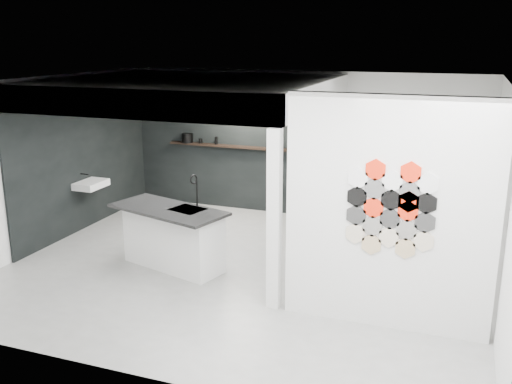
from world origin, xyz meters
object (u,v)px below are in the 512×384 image
object	(u,v)px
partition_panel	(389,215)
utensil_cup	(201,141)
stockpot	(187,138)
bottle_dark	(216,141)
kitchen_island	(173,236)
glass_vase	(305,146)
glass_bowl	(305,147)
kettle	(275,144)
wall_basin	(91,184)

from	to	relation	value
partition_panel	utensil_cup	distance (m)	5.75
partition_panel	stockpot	world-z (taller)	partition_panel
partition_panel	bottle_dark	world-z (taller)	partition_panel
partition_panel	kitchen_island	xyz separation A→B (m)	(-3.26, 0.75, -0.91)
glass_vase	utensil_cup	bearing A→B (deg)	180.00
partition_panel	utensil_cup	size ratio (longest dim) A/B	30.02
stockpot	partition_panel	bearing A→B (deg)	-40.30
stockpot	glass_bowl	bearing A→B (deg)	0.00
kettle	kitchen_island	bearing A→B (deg)	-90.30
bottle_dark	utensil_cup	size ratio (longest dim) A/B	1.65
partition_panel	kettle	size ratio (longest dim) A/B	14.91
glass_bowl	stockpot	bearing A→B (deg)	180.00
kitchen_island	glass_vase	size ratio (longest dim) A/B	12.35
wall_basin	stockpot	world-z (taller)	stockpot
kettle	glass_vase	world-z (taller)	kettle
glass_bowl	glass_vase	xyz separation A→B (m)	(0.00, 0.00, 0.02)
glass_vase	utensil_cup	distance (m)	2.19
stockpot	bottle_dark	distance (m)	0.64
wall_basin	stockpot	size ratio (longest dim) A/B	2.64
utensil_cup	glass_bowl	bearing A→B (deg)	0.00
glass_vase	bottle_dark	world-z (taller)	glass_vase
glass_vase	stockpot	bearing A→B (deg)	180.00
bottle_dark	utensil_cup	world-z (taller)	bottle_dark
partition_panel	glass_bowl	distance (m)	4.39
kitchen_island	glass_bowl	distance (m)	3.45
bottle_dark	stockpot	bearing A→B (deg)	180.00
kettle	bottle_dark	size ratio (longest dim) A/B	1.22
wall_basin	glass_bowl	bearing A→B (deg)	31.35
partition_panel	kettle	distance (m)	4.70
kettle	glass_bowl	bearing A→B (deg)	10.39
partition_panel	bottle_dark	size ratio (longest dim) A/B	18.17
stockpot	utensil_cup	bearing A→B (deg)	0.00
wall_basin	kettle	distance (m)	3.52
wall_basin	glass_bowl	distance (m)	4.00
wall_basin	utensil_cup	bearing A→B (deg)	59.81
kitchen_island	glass_vase	bearing A→B (deg)	85.38
kitchen_island	glass_bowl	xyz separation A→B (m)	(1.19, 3.12, 0.89)
kitchen_island	glass_vase	distance (m)	3.46
stockpot	kettle	xyz separation A→B (m)	(1.88, 0.00, -0.01)
kettle	bottle_dark	world-z (taller)	kettle
partition_panel	glass_bowl	size ratio (longest dim) A/B	17.83
kitchen_island	stockpot	xyz separation A→B (m)	(-1.30, 3.12, 0.92)
bottle_dark	glass_bowl	bearing A→B (deg)	0.00
glass_vase	partition_panel	bearing A→B (deg)	-61.77
stockpot	utensil_cup	size ratio (longest dim) A/B	2.43
stockpot	kettle	world-z (taller)	stockpot
stockpot	glass_bowl	world-z (taller)	stockpot
glass_bowl	kitchen_island	bearing A→B (deg)	-110.82
glass_bowl	partition_panel	bearing A→B (deg)	-61.77
bottle_dark	utensil_cup	bearing A→B (deg)	180.00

